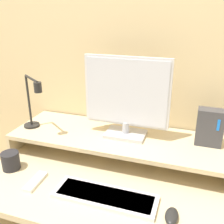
{
  "coord_description": "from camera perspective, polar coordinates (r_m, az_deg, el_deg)",
  "views": [
    {
      "loc": [
        0.36,
        -0.62,
        1.45
      ],
      "look_at": [
        0.01,
        0.41,
        1.02
      ],
      "focal_mm": 42.0,
      "sensor_mm": 36.0,
      "label": 1
    }
  ],
  "objects": [
    {
      "name": "wall_back",
      "position": [
        1.46,
        4.26,
        13.63
      ],
      "size": [
        6.0,
        0.05,
        2.5
      ],
      "color": "beige",
      "rests_on": "ground_plane"
    },
    {
      "name": "desk",
      "position": [
        1.42,
        -1.07,
        -20.24
      ],
      "size": [
        1.14,
        0.75,
        0.72
      ],
      "color": "beige",
      "rests_on": "ground_plane"
    },
    {
      "name": "monitor_shelf",
      "position": [
        1.39,
        1.43,
        -5.84
      ],
      "size": [
        1.14,
        0.38,
        0.11
      ],
      "color": "beige",
      "rests_on": "desk"
    },
    {
      "name": "monitor",
      "position": [
        1.31,
        3.17,
        3.28
      ],
      "size": [
        0.43,
        0.14,
        0.41
      ],
      "color": "#BCBCC1",
      "rests_on": "monitor_shelf"
    },
    {
      "name": "desk_lamp",
      "position": [
        1.45,
        -16.83,
        1.46
      ],
      "size": [
        0.2,
        0.16,
        0.3
      ],
      "color": "black",
      "rests_on": "monitor_shelf"
    },
    {
      "name": "router_dock",
      "position": [
        1.35,
        20.48,
        -3.14
      ],
      "size": [
        0.12,
        0.07,
        0.18
      ],
      "color": "#3D3D42",
      "rests_on": "monitor_shelf"
    },
    {
      "name": "keyboard",
      "position": [
        1.14,
        -1.53,
        -17.87
      ],
      "size": [
        0.44,
        0.14,
        0.02
      ],
      "color": "silver",
      "rests_on": "desk"
    },
    {
      "name": "mouse",
      "position": [
        1.08,
        12.86,
        -21.19
      ],
      "size": [
        0.05,
        0.09,
        0.03
      ],
      "color": "black",
      "rests_on": "desk"
    },
    {
      "name": "remote_control",
      "position": [
        1.27,
        -16.33,
        -14.32
      ],
      "size": [
        0.05,
        0.14,
        0.02
      ],
      "color": "white",
      "rests_on": "desk"
    },
    {
      "name": "mug",
      "position": [
        1.39,
        -21.2,
        -9.88
      ],
      "size": [
        0.09,
        0.09,
        0.09
      ],
      "color": "#232328",
      "rests_on": "desk"
    }
  ]
}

